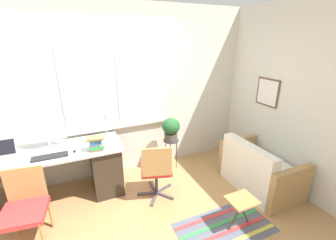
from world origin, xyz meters
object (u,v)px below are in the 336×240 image
object	(u,v)px
keyboard	(50,157)
mouse	(74,151)
monitor	(47,130)
office_chair_swivel	(156,169)
folding_stool	(242,203)
desk_chair_wooden	(24,206)
book_stack	(96,143)
desk_lamp	(106,124)
plant_stand	(171,143)
potted_plant	(171,128)
laptop	(3,156)
couch_loveseat	(258,171)

from	to	relation	value
keyboard	mouse	world-z (taller)	mouse
monitor	keyboard	distance (m)	0.39
office_chair_swivel	folding_stool	xyz separation A→B (m)	(0.72, -0.93, -0.10)
mouse	desk_chair_wooden	size ratio (longest dim) A/B	0.07
book_stack	desk_lamp	bearing A→B (deg)	58.03
desk_chair_wooden	plant_stand	bearing A→B (deg)	26.20
desk_lamp	potted_plant	world-z (taller)	desk_lamp
mouse	folding_stool	world-z (taller)	mouse
keyboard	folding_stool	distance (m)	2.42
desk_lamp	desk_chair_wooden	world-z (taller)	desk_lamp
laptop	folding_stool	distance (m)	2.96
monitor	couch_loveseat	xyz separation A→B (m)	(2.81, -1.05, -0.76)
laptop	folding_stool	size ratio (longest dim) A/B	0.69
monitor	folding_stool	xyz separation A→B (m)	(2.03, -1.57, -0.67)
monitor	potted_plant	size ratio (longest dim) A/B	1.25
book_stack	potted_plant	distance (m)	1.26
office_chair_swivel	potted_plant	distance (m)	0.83
mouse	monitor	bearing A→B (deg)	137.33
desk_lamp	potted_plant	xyz separation A→B (m)	(1.03, -0.04, -0.23)
potted_plant	desk_chair_wooden	bearing A→B (deg)	-161.21
keyboard	desk_lamp	size ratio (longest dim) A/B	1.05
monitor	office_chair_swivel	world-z (taller)	monitor
plant_stand	mouse	bearing A→B (deg)	-171.62
folding_stool	monitor	bearing A→B (deg)	142.16
laptop	desk_lamp	world-z (taller)	desk_lamp
plant_stand	desk_lamp	bearing A→B (deg)	177.52
couch_loveseat	plant_stand	world-z (taller)	couch_loveseat
desk_chair_wooden	couch_loveseat	distance (m)	3.10
desk_lamp	desk_chair_wooden	distance (m)	1.39
laptop	office_chair_swivel	world-z (taller)	laptop
mouse	book_stack	bearing A→B (deg)	-11.00
book_stack	potted_plant	world-z (taller)	book_stack
desk_chair_wooden	mouse	bearing A→B (deg)	47.75
desk_chair_wooden	potted_plant	xyz separation A→B (m)	(2.07, 0.70, 0.31)
keyboard	couch_loveseat	bearing A→B (deg)	-15.06
keyboard	desk_chair_wooden	bearing A→B (deg)	-121.00
laptop	office_chair_swivel	distance (m)	1.93
mouse	book_stack	size ratio (longest dim) A/B	0.25
desk_lamp	keyboard	bearing A→B (deg)	-159.58
keyboard	potted_plant	bearing A→B (deg)	7.60
monitor	book_stack	bearing A→B (deg)	-29.92
book_stack	desk_chair_wooden	bearing A→B (deg)	-152.93
office_chair_swivel	keyboard	bearing A→B (deg)	1.78
mouse	folding_stool	xyz separation A→B (m)	(1.73, -1.30, -0.42)
laptop	monitor	bearing A→B (deg)	13.34
keyboard	book_stack	size ratio (longest dim) A/B	1.79
desk_lamp	couch_loveseat	bearing A→B (deg)	-26.94
mouse	potted_plant	world-z (taller)	potted_plant
mouse	desk_chair_wooden	world-z (taller)	desk_chair_wooden
keyboard	plant_stand	bearing A→B (deg)	7.60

